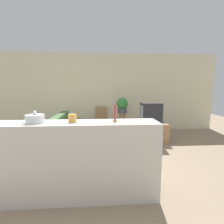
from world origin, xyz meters
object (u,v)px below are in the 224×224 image
at_px(television, 151,113).
at_px(potted_plant, 122,105).
at_px(couch, 70,135).
at_px(decorative_bowl, 35,119).
at_px(wooden_chair, 101,119).

relative_size(television, potted_plant, 1.18).
height_order(television, potted_plant, potted_plant).
bearing_deg(couch, television, 4.22).
xyz_separation_m(couch, potted_plant, (1.49, 1.01, 0.68)).
distance_m(television, potted_plant, 1.10).
relative_size(television, decorative_bowl, 2.41).
distance_m(television, wooden_chair, 1.78).
bearing_deg(wooden_chair, couch, -122.88).
xyz_separation_m(television, potted_plant, (-0.68, 0.85, 0.15)).
distance_m(television, decorative_bowl, 3.28).
relative_size(couch, television, 2.90).
bearing_deg(television, wooden_chair, 140.45).
relative_size(potted_plant, decorative_bowl, 2.04).
bearing_deg(potted_plant, decorative_bowl, -115.74).
xyz_separation_m(television, decorative_bowl, (-2.24, -2.39, 0.29)).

